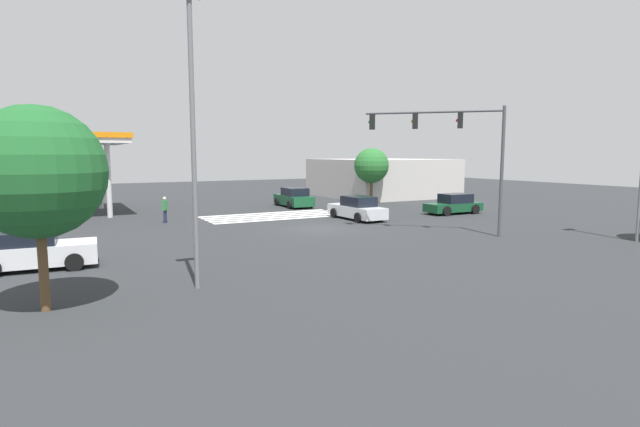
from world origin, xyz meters
name	(u,v)px	position (x,y,z in m)	size (l,w,h in m)	color
ground_plane	(320,229)	(0.00, 0.00, 0.00)	(110.13, 110.13, 0.00)	#2B2D30
crosswalk_markings	(274,216)	(0.00, -6.91, 0.00)	(10.06, 4.40, 0.01)	silver
traffic_signal_mast	(454,140)	(-5.34, 5.34, 5.16)	(5.34, 5.34, 6.93)	#47474C
car_0	(34,251)	(14.68, 4.02, 0.70)	(4.45, 2.35, 1.50)	silver
car_1	(357,209)	(-4.24, -2.53, 0.72)	(2.11, 4.87, 1.58)	silver
car_2	(454,204)	(-12.30, -1.81, 0.70)	(4.45, 1.97, 1.49)	#144728
car_3	(294,198)	(-3.95, -11.91, 0.75)	(2.29, 4.73, 1.62)	#144728
gas_station_canopy	(51,141)	(13.81, -14.89, 5.33)	(9.82, 9.82, 5.86)	silver
corner_building	(382,178)	(-16.90, -17.53, 1.94)	(11.93, 11.93, 3.89)	#BCB7B2
pedestrian	(165,208)	(7.61, -6.92, 0.94)	(0.40, 0.41, 1.69)	#232842
street_light_pole_b	(193,118)	(9.89, 9.76, 5.54)	(0.80, 0.36, 9.44)	slate
tree_corner_a	(371,166)	(-11.20, -11.09, 3.39)	(3.09, 3.09, 4.94)	brown
tree_corner_b	(37,172)	(14.29, 10.10, 3.91)	(3.68, 3.68, 5.76)	brown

